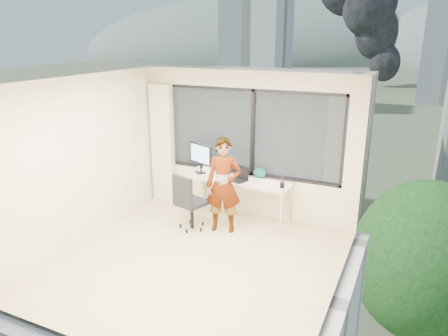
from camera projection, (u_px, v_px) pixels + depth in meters
The scene contains 23 objects.
floor at pixel (195, 261), 6.18m from camera, with size 4.00×4.00×0.01m, color beige.
ceiling at pixel (191, 82), 5.39m from camera, with size 4.00×4.00×0.01m, color white.
wall_front at pixel (93, 239), 4.06m from camera, with size 4.00×0.01×2.60m, color beige.
wall_left at pixel (81, 160), 6.59m from camera, with size 0.01×4.00×2.60m, color beige.
wall_right at pixel (341, 201), 4.98m from camera, with size 0.01×4.00×2.60m, color beige.
window_wall at pixel (250, 133), 7.43m from camera, with size 3.30×0.16×1.55m, color black, non-canonical shape.
curtain at pixel (163, 144), 8.15m from camera, with size 0.45×0.14×2.30m, color beige.
desk at pixel (240, 199), 7.50m from camera, with size 1.80×0.60×0.75m, color tan.
chair at pixel (192, 201), 7.09m from camera, with size 0.51×0.51×1.01m, color black, non-canonical shape.
person at pixel (224, 185), 6.94m from camera, with size 0.59×0.39×1.61m, color #2D2D33.
monitor at pixel (201, 158), 7.67m from camera, with size 0.55×0.12×0.55m, color black, non-canonical shape.
game_console at pixel (208, 169), 7.83m from camera, with size 0.35×0.29×0.08m, color white.
laptop at pixel (237, 174), 7.31m from camera, with size 0.35×0.37×0.22m, color black, non-canonical shape.
cellphone at pixel (223, 179), 7.40m from camera, with size 0.10×0.05×0.01m, color black.
pen_cup at pixel (282, 185), 6.97m from camera, with size 0.08×0.08×0.10m, color black.
handbag at pixel (260, 173), 7.44m from camera, with size 0.23×0.12×0.18m, color #0C484A.
exterior_ground at pixel (409, 100), 114.09m from camera, with size 400.00×400.00×0.04m, color #515B3D.
near_bldg_a at pixel (269, 153), 37.84m from camera, with size 16.00×12.00×14.00m, color beige.
far_tower_a at pixel (257, 48), 102.32m from camera, with size 14.00×14.00×28.00m, color silver.
far_tower_d at pixel (246, 51), 160.79m from camera, with size 16.00×14.00×22.00m, color silver.
hill_a at pixel (256, 57), 335.10m from camera, with size 288.00×216.00×90.00m, color slate.
tree_a at pixel (156, 202), 34.65m from camera, with size 7.00×7.00×8.00m, color #1C4316, non-canonical shape.
tree_b at pixel (421, 277), 23.01m from camera, with size 7.60×7.60×9.00m, color #1C4316, non-canonical shape.
Camera 1 is at (2.69, -4.78, 3.18)m, focal length 33.79 mm.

